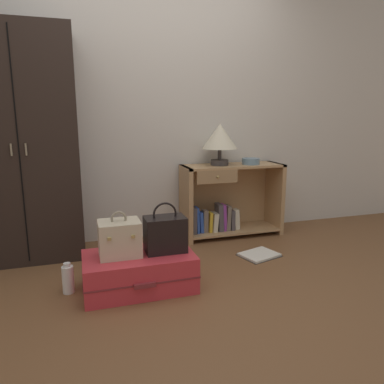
{
  "coord_description": "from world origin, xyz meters",
  "views": [
    {
      "loc": [
        -0.69,
        -1.99,
        1.17
      ],
      "look_at": [
        0.21,
        0.85,
        0.55
      ],
      "focal_mm": 34.11,
      "sensor_mm": 36.0,
      "label": 1
    }
  ],
  "objects_px": {
    "bookshelf": "(228,201)",
    "bottle": "(68,279)",
    "table_lamp": "(220,138)",
    "open_book_on_floor": "(259,255)",
    "handbag": "(165,234)",
    "wardrobe": "(23,147)",
    "suitcase_large": "(139,271)",
    "bowl": "(251,161)",
    "train_case": "(120,238)"
  },
  "relations": [
    {
      "from": "wardrobe",
      "to": "open_book_on_floor",
      "type": "bearing_deg",
      "value": -16.93
    },
    {
      "from": "wardrobe",
      "to": "bowl",
      "type": "distance_m",
      "value": 2.03
    },
    {
      "from": "bowl",
      "to": "suitcase_large",
      "type": "relative_size",
      "value": 0.23
    },
    {
      "from": "suitcase_large",
      "to": "open_book_on_floor",
      "type": "height_order",
      "value": "suitcase_large"
    },
    {
      "from": "table_lamp",
      "to": "open_book_on_floor",
      "type": "distance_m",
      "value": 1.15
    },
    {
      "from": "suitcase_large",
      "to": "handbag",
      "type": "distance_m",
      "value": 0.31
    },
    {
      "from": "table_lamp",
      "to": "suitcase_large",
      "type": "distance_m",
      "value": 1.56
    },
    {
      "from": "wardrobe",
      "to": "bottle",
      "type": "xyz_separation_m",
      "value": [
        0.3,
        -0.77,
        -0.83
      ]
    },
    {
      "from": "bookshelf",
      "to": "handbag",
      "type": "xyz_separation_m",
      "value": [
        -0.85,
        -0.9,
        0.03
      ]
    },
    {
      "from": "handbag",
      "to": "bottle",
      "type": "height_order",
      "value": "handbag"
    },
    {
      "from": "bowl",
      "to": "bookshelf",
      "type": "bearing_deg",
      "value": 169.29
    },
    {
      "from": "bookshelf",
      "to": "open_book_on_floor",
      "type": "bearing_deg",
      "value": -86.37
    },
    {
      "from": "wardrobe",
      "to": "train_case",
      "type": "xyz_separation_m",
      "value": [
        0.65,
        -0.83,
        -0.56
      ]
    },
    {
      "from": "wardrobe",
      "to": "bowl",
      "type": "bearing_deg",
      "value": 0.41
    },
    {
      "from": "handbag",
      "to": "bottle",
      "type": "distance_m",
      "value": 0.72
    },
    {
      "from": "train_case",
      "to": "handbag",
      "type": "xyz_separation_m",
      "value": [
        0.31,
        -0.01,
        0.01
      ]
    },
    {
      "from": "bookshelf",
      "to": "bottle",
      "type": "xyz_separation_m",
      "value": [
        -1.5,
        -0.82,
        -0.24
      ]
    },
    {
      "from": "bookshelf",
      "to": "train_case",
      "type": "bearing_deg",
      "value": -142.64
    },
    {
      "from": "handbag",
      "to": "bottle",
      "type": "bearing_deg",
      "value": 173.73
    },
    {
      "from": "suitcase_large",
      "to": "train_case",
      "type": "distance_m",
      "value": 0.27
    },
    {
      "from": "table_lamp",
      "to": "bottle",
      "type": "bearing_deg",
      "value": -149.73
    },
    {
      "from": "bowl",
      "to": "train_case",
      "type": "relative_size",
      "value": 0.55
    },
    {
      "from": "wardrobe",
      "to": "handbag",
      "type": "height_order",
      "value": "wardrobe"
    },
    {
      "from": "handbag",
      "to": "bottle",
      "type": "relative_size",
      "value": 1.65
    },
    {
      "from": "wardrobe",
      "to": "bookshelf",
      "type": "xyz_separation_m",
      "value": [
        1.8,
        0.06,
        -0.59
      ]
    },
    {
      "from": "wardrobe",
      "to": "open_book_on_floor",
      "type": "height_order",
      "value": "wardrobe"
    },
    {
      "from": "bottle",
      "to": "open_book_on_floor",
      "type": "relative_size",
      "value": 0.56
    },
    {
      "from": "bookshelf",
      "to": "table_lamp",
      "type": "bearing_deg",
      "value": -179.84
    },
    {
      "from": "wardrobe",
      "to": "handbag",
      "type": "xyz_separation_m",
      "value": [
        0.96,
        -0.84,
        -0.55
      ]
    },
    {
      "from": "handbag",
      "to": "wardrobe",
      "type": "bearing_deg",
      "value": 138.74
    },
    {
      "from": "bookshelf",
      "to": "bottle",
      "type": "relative_size",
      "value": 4.69
    },
    {
      "from": "table_lamp",
      "to": "open_book_on_floor",
      "type": "xyz_separation_m",
      "value": [
        0.13,
        -0.62,
        -0.96
      ]
    },
    {
      "from": "table_lamp",
      "to": "bowl",
      "type": "height_order",
      "value": "table_lamp"
    },
    {
      "from": "handbag",
      "to": "bookshelf",
      "type": "bearing_deg",
      "value": 46.63
    },
    {
      "from": "bookshelf",
      "to": "handbag",
      "type": "relative_size",
      "value": 2.84
    },
    {
      "from": "handbag",
      "to": "suitcase_large",
      "type": "bearing_deg",
      "value": -177.8
    },
    {
      "from": "bottle",
      "to": "open_book_on_floor",
      "type": "height_order",
      "value": "bottle"
    },
    {
      "from": "suitcase_large",
      "to": "open_book_on_floor",
      "type": "xyz_separation_m",
      "value": [
        1.07,
        0.29,
        -0.12
      ]
    },
    {
      "from": "train_case",
      "to": "bottle",
      "type": "xyz_separation_m",
      "value": [
        -0.35,
        0.06,
        -0.27
      ]
    },
    {
      "from": "train_case",
      "to": "open_book_on_floor",
      "type": "relative_size",
      "value": 0.83
    },
    {
      "from": "bookshelf",
      "to": "table_lamp",
      "type": "xyz_separation_m",
      "value": [
        -0.09,
        -0.0,
        0.63
      ]
    },
    {
      "from": "suitcase_large",
      "to": "open_book_on_floor",
      "type": "relative_size",
      "value": 2.01
    },
    {
      "from": "table_lamp",
      "to": "bowl",
      "type": "relative_size",
      "value": 2.31
    },
    {
      "from": "wardrobe",
      "to": "train_case",
      "type": "height_order",
      "value": "wardrobe"
    },
    {
      "from": "suitcase_large",
      "to": "bottle",
      "type": "bearing_deg",
      "value": 170.36
    },
    {
      "from": "open_book_on_floor",
      "to": "bottle",
      "type": "bearing_deg",
      "value": -172.36
    },
    {
      "from": "bookshelf",
      "to": "open_book_on_floor",
      "type": "distance_m",
      "value": 0.7
    },
    {
      "from": "train_case",
      "to": "handbag",
      "type": "height_order",
      "value": "handbag"
    },
    {
      "from": "bookshelf",
      "to": "suitcase_large",
      "type": "relative_size",
      "value": 1.32
    },
    {
      "from": "train_case",
      "to": "handbag",
      "type": "distance_m",
      "value": 0.31
    }
  ]
}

